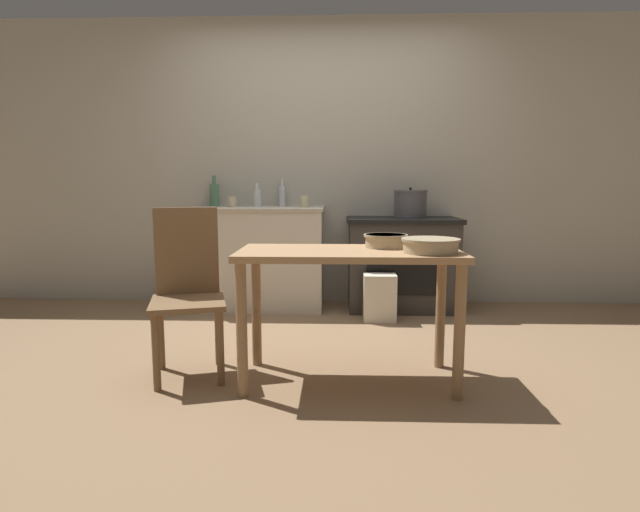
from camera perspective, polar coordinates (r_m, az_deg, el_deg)
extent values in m
plane|color=#896B4C|center=(3.23, -0.28, -11.38)|extent=(14.00, 14.00, 0.00)
cube|color=#B2AD9E|center=(4.63, 0.50, 10.52)|extent=(8.00, 0.07, 2.55)
cube|color=beige|center=(4.43, -7.08, -0.37)|extent=(1.14, 0.53, 0.86)
cube|color=#B6AD9C|center=(4.39, -7.18, 5.40)|extent=(1.17, 0.56, 0.03)
cube|color=#38332D|center=(4.42, 9.31, -1.10)|extent=(0.92, 0.53, 0.76)
cube|color=black|center=(4.37, 9.42, 4.08)|extent=(0.96, 0.57, 0.04)
cube|color=black|center=(4.16, 9.76, -2.29)|extent=(0.64, 0.01, 0.32)
cube|color=#A87F56|center=(2.68, 3.37, 0.32)|extent=(1.19, 0.55, 0.03)
cylinder|color=#97724E|center=(2.57, -8.94, -8.39)|extent=(0.06, 0.06, 0.70)
cylinder|color=#97724E|center=(2.60, 15.65, -8.42)|extent=(0.06, 0.06, 0.70)
cylinder|color=#97724E|center=(3.01, -7.29, -5.95)|extent=(0.06, 0.06, 0.70)
cylinder|color=#97724E|center=(3.03, 13.62, -6.01)|extent=(0.06, 0.06, 0.70)
cube|color=brown|center=(2.87, -14.87, -5.20)|extent=(0.49, 0.49, 0.03)
cube|color=brown|center=(3.01, -14.98, 0.57)|extent=(0.35, 0.13, 0.51)
cylinder|color=brown|center=(2.78, -18.24, -10.49)|extent=(0.04, 0.04, 0.41)
cylinder|color=brown|center=(2.77, -11.32, -10.30)|extent=(0.04, 0.04, 0.41)
cylinder|color=brown|center=(3.10, -17.74, -8.58)|extent=(0.04, 0.04, 0.41)
cylinder|color=brown|center=(3.09, -11.57, -8.40)|extent=(0.04, 0.04, 0.41)
cube|color=beige|center=(4.02, 6.83, -4.75)|extent=(0.26, 0.18, 0.37)
cylinder|color=#4C4C51|center=(4.38, 10.27, 5.75)|extent=(0.28, 0.28, 0.22)
cylinder|color=#4C4C51|center=(4.38, 10.31, 7.29)|extent=(0.29, 0.29, 0.02)
sphere|color=black|center=(4.38, 10.31, 7.58)|extent=(0.02, 0.02, 0.02)
cylinder|color=tan|center=(2.80, 7.50, 1.72)|extent=(0.22, 0.22, 0.07)
cylinder|color=tan|center=(2.80, 7.51, 2.34)|extent=(0.24, 0.24, 0.01)
cylinder|color=tan|center=(2.62, 12.52, 1.17)|extent=(0.28, 0.28, 0.07)
cylinder|color=tan|center=(2.61, 12.54, 1.85)|extent=(0.30, 0.30, 0.01)
cylinder|color=silver|center=(4.41, -7.18, 6.56)|extent=(0.07, 0.07, 0.15)
cylinder|color=silver|center=(4.41, -7.21, 7.89)|extent=(0.03, 0.03, 0.06)
cylinder|color=silver|center=(4.56, -4.35, 6.85)|extent=(0.06, 0.06, 0.18)
cylinder|color=silver|center=(4.56, -4.37, 8.41)|extent=(0.02, 0.02, 0.07)
cylinder|color=#517F5B|center=(4.64, -11.98, 6.82)|extent=(0.08, 0.08, 0.20)
cylinder|color=#517F5B|center=(4.63, -12.03, 8.50)|extent=(0.03, 0.03, 0.08)
cylinder|color=beige|center=(4.35, -10.03, 6.11)|extent=(0.07, 0.07, 0.09)
cylinder|color=beige|center=(4.27, -1.76, 6.27)|extent=(0.09, 0.09, 0.10)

